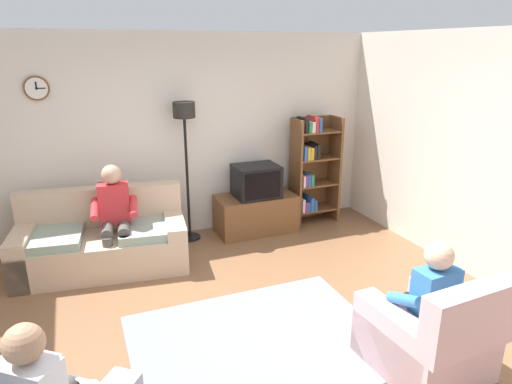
# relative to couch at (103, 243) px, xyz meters

# --- Properties ---
(ground_plane) EXTENTS (12.00, 12.00, 0.00)m
(ground_plane) POSITION_rel_couch_xyz_m (1.08, -1.91, -0.31)
(ground_plane) COLOR brown
(back_wall_assembly) EXTENTS (6.20, 0.17, 2.70)m
(back_wall_assembly) POSITION_rel_couch_xyz_m (1.08, 0.75, 1.04)
(back_wall_assembly) COLOR silver
(back_wall_assembly) RESTS_ON ground_plane
(right_wall) EXTENTS (0.12, 5.80, 2.70)m
(right_wall) POSITION_rel_couch_xyz_m (3.94, -1.91, 1.04)
(right_wall) COLOR silver
(right_wall) RESTS_ON ground_plane
(couch) EXTENTS (2.00, 1.12, 0.90)m
(couch) POSITION_rel_couch_xyz_m (0.00, 0.00, 0.00)
(couch) COLOR tan
(couch) RESTS_ON ground_plane
(tv_stand) EXTENTS (1.10, 0.56, 0.53)m
(tv_stand) POSITION_rel_couch_xyz_m (2.08, 0.35, -0.05)
(tv_stand) COLOR brown
(tv_stand) RESTS_ON ground_plane
(tv) EXTENTS (0.60, 0.49, 0.44)m
(tv) POSITION_rel_couch_xyz_m (2.08, 0.32, 0.44)
(tv) COLOR black
(tv) RESTS_ON tv_stand
(bookshelf) EXTENTS (0.68, 0.36, 1.58)m
(bookshelf) POSITION_rel_couch_xyz_m (2.99, 0.42, 0.51)
(bookshelf) COLOR brown
(bookshelf) RESTS_ON ground_plane
(floor_lamp) EXTENTS (0.28, 0.28, 1.85)m
(floor_lamp) POSITION_rel_couch_xyz_m (1.15, 0.44, 1.14)
(floor_lamp) COLOR black
(floor_lamp) RESTS_ON ground_plane
(armchair_near_bookshelf) EXTENTS (0.85, 0.93, 0.90)m
(armchair_near_bookshelf) POSITION_rel_couch_xyz_m (2.28, -2.85, -0.02)
(armchair_near_bookshelf) COLOR beige
(armchair_near_bookshelf) RESTS_ON ground_plane
(area_rug) EXTENTS (2.20, 1.70, 0.01)m
(area_rug) POSITION_rel_couch_xyz_m (1.15, -2.03, -0.31)
(area_rug) COLOR slate
(area_rug) RESTS_ON ground_plane
(person_on_couch) EXTENTS (0.55, 0.57, 1.24)m
(person_on_couch) POSITION_rel_couch_xyz_m (0.16, -0.11, 0.39)
(person_on_couch) COLOR red
(person_on_couch) RESTS_ON ground_plane
(person_in_right_armchair) EXTENTS (0.53, 0.55, 1.12)m
(person_in_right_armchair) POSITION_rel_couch_xyz_m (2.27, -2.76, 0.29)
(person_in_right_armchair) COLOR #3372B2
(person_in_right_armchair) RESTS_ON ground_plane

